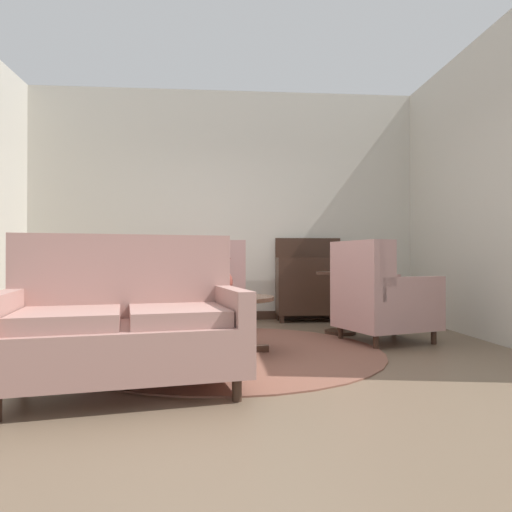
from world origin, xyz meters
name	(u,v)px	position (x,y,z in m)	size (l,w,h in m)	color
ground	(228,359)	(0.00, 0.00, 0.00)	(7.69, 7.69, 0.00)	brown
wall_back	(225,205)	(0.00, 2.62, 1.63)	(5.65, 0.08, 3.25)	beige
wall_right	(482,188)	(2.74, 0.78, 1.63)	(0.08, 3.66, 3.25)	beige
baseboard_back	(225,316)	(0.00, 2.56, 0.06)	(5.49, 0.03, 0.12)	#382319
area_rug	(228,351)	(0.00, 0.30, 0.01)	(2.85, 2.85, 0.01)	brown
coffee_table	(229,308)	(0.01, 0.24, 0.41)	(0.81, 0.81, 0.52)	#382319
porcelain_vase	(224,280)	(-0.03, 0.30, 0.66)	(0.16, 0.16, 0.35)	brown
settee	(125,326)	(-0.69, -0.90, 0.42)	(1.64, 1.14, 1.03)	tan
armchair_near_window	(137,299)	(-0.94, 0.97, 0.44)	(1.07, 1.04, 1.03)	tan
armchair_near_sideboard	(210,294)	(-0.19, 1.61, 0.44)	(0.89, 0.95, 1.07)	tan
armchair_far_left	(380,299)	(1.57, 0.68, 0.44)	(1.07, 0.99, 1.04)	tan
side_table	(340,296)	(1.31, 1.24, 0.43)	(0.55, 0.55, 0.71)	#382319
sideboard	(310,285)	(1.17, 2.32, 0.51)	(0.93, 0.37, 1.16)	#382319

